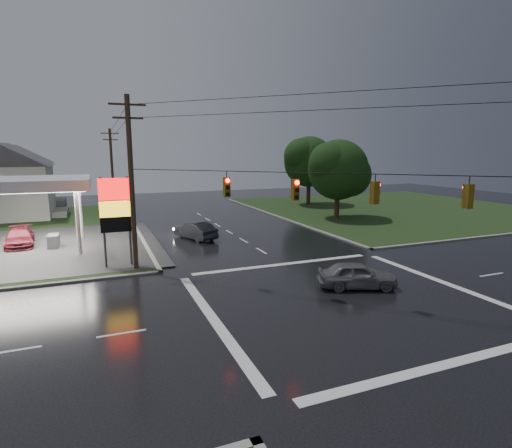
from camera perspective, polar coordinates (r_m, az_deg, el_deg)
name	(u,v)px	position (r m, az deg, el deg)	size (l,w,h in m)	color
ground	(342,298)	(21.70, 12.25, -10.35)	(120.00, 120.00, 0.00)	black
grass_ne	(395,208)	(57.41, 19.29, 2.14)	(36.00, 36.00, 0.08)	black
pylon_sign	(116,207)	(27.47, -19.43, 2.26)	(2.00, 0.35, 6.00)	#59595E
utility_pole_nw	(131,182)	(26.37, -17.37, 5.81)	(2.20, 0.32, 11.00)	#382619
utility_pole_n	(112,169)	(54.80, -19.87, 7.45)	(2.20, 0.32, 10.50)	#382619
traffic_signals	(348,174)	(20.38, 13.01, 6.99)	(26.87, 26.87, 1.47)	black
house_near	(7,180)	(53.63, -32.06, 5.32)	(11.05, 8.48, 8.60)	silver
house_far	(15,175)	(65.61, -31.14, 6.02)	(11.05, 8.48, 8.60)	silver
tree_ne_near	(339,170)	(46.54, 11.81, 7.57)	(7.99, 6.80, 8.98)	black
tree_ne_far	(310,162)	(58.31, 7.73, 8.79)	(8.46, 7.20, 9.80)	black
car_north	(195,230)	(35.47, -8.66, -0.91)	(1.62, 4.65, 1.53)	black
car_crossing	(357,275)	(23.27, 14.26, -7.07)	(1.76, 4.38, 1.49)	slate
car_pump	(20,238)	(37.55, -30.68, -1.68)	(2.03, 5.00, 1.45)	#55131D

